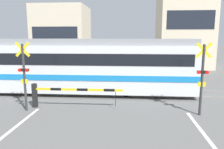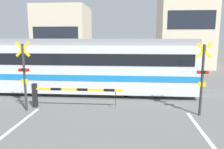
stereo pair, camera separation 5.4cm
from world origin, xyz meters
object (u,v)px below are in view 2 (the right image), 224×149
at_px(crossing_signal_right, 202,76).
at_px(crossing_signal_left, 24,73).
at_px(commuter_train, 21,64).
at_px(crossing_barrier_near, 58,92).
at_px(crossing_barrier_far, 153,73).

bearing_deg(crossing_signal_right, crossing_signal_left, 180.00).
relative_size(commuter_train, crossing_signal_left, 6.63).
xyz_separation_m(crossing_barrier_near, crossing_signal_left, (-1.36, -0.52, 1.00)).
bearing_deg(crossing_signal_left, commuter_train, 118.75).
relative_size(crossing_signal_left, crossing_signal_right, 1.00).
bearing_deg(crossing_barrier_far, crossing_signal_right, -78.68).
relative_size(crossing_barrier_near, crossing_signal_right, 1.38).
bearing_deg(crossing_signal_right, commuter_train, 160.22).
bearing_deg(crossing_barrier_near, crossing_barrier_far, 50.79).
distance_m(commuter_train, crossing_barrier_far, 9.11).
distance_m(crossing_barrier_near, crossing_barrier_far, 8.13).
bearing_deg(crossing_barrier_far, crossing_barrier_near, -129.21).
height_order(crossing_barrier_far, crossing_signal_right, crossing_signal_right).
relative_size(crossing_barrier_near, crossing_signal_left, 1.38).
relative_size(crossing_barrier_near, crossing_barrier_far, 1.00).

